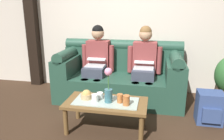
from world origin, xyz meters
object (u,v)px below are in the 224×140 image
Objects in this scene: couch at (120,77)px; cup_far_center at (120,98)px; flower_vase at (108,88)px; person_left at (97,59)px; snack_bowl at (87,95)px; person_right at (144,62)px; backpack_right at (209,108)px; coffee_table at (106,105)px; cup_near_right at (100,96)px; cup_far_left at (126,100)px; cup_near_left at (95,98)px.

couch reaches higher than cup_far_center.
couch is 1.10m from flower_vase.
person_left is at bearing -179.61° from couch.
snack_bowl is at bearing 170.20° from flower_vase.
person_right is (0.39, -0.00, 0.28)m from couch.
flower_vase is 0.33m from snack_bowl.
person_right is at bearing 146.43° from backpack_right.
person_right reaches higher than cup_far_center.
coffee_table is (0.00, -1.05, -0.04)m from couch.
couch is 1.67× the size of person_right.
cup_far_center is at bearing -61.75° from person_left.
cup_far_left is at bearing -20.10° from cup_near_right.
coffee_table is at bearing 175.19° from cup_far_center.
flower_vase is at bearing -88.05° from couch.
snack_bowl is (-0.26, -1.03, 0.06)m from couch.
coffee_table is 10.86× the size of cup_near_left.
couch is 4.74× the size of backpack_right.
person_left is 0.79m from person_right.
backpack_right is (0.91, -0.61, -0.45)m from person_right.
couch is 1.05m from coffee_table.
cup_far_left is 0.28× the size of backpack_right.
coffee_table is 0.17m from cup_near_left.
coffee_table is 0.29m from cup_far_left.
cup_near_left is (0.27, -1.10, -0.22)m from person_left.
person_right is 2.85× the size of flower_vase.
person_left is at bearing -179.99° from person_right.
coffee_table is 2.35× the size of flower_vase.
cup_far_center is at bearing -4.81° from coffee_table.
person_right reaches higher than snack_bowl.
cup_far_center is at bearing -80.64° from couch.
cup_near_right is (0.17, 0.03, -0.00)m from snack_bowl.
cup_near_left is 0.22× the size of backpack_right.
person_left is at bearing 97.71° from snack_bowl.
cup_near_left is (-0.52, -1.10, -0.22)m from person_right.
cup_far_center is 0.25× the size of backpack_right.
backpack_right is at bearing 14.96° from snack_bowl.
couch is 2.02× the size of coffee_table.
coffee_table is at bearing -110.67° from person_right.
cup_far_left is at bearing -11.69° from flower_vase.
cup_near_left is at bearing 176.35° from cup_far_left.
snack_bowl is (0.14, -1.02, -0.22)m from person_left.
coffee_table is at bearing 164.20° from cup_far_left.
cup_far_center is (0.18, -0.01, 0.11)m from coffee_table.
person_right is 1.15m from cup_far_left.
cup_far_center is at bearing 145.15° from cup_far_left.
flower_vase is at bearing -159.77° from backpack_right.
coffee_table is 0.25m from flower_vase.
snack_bowl is 0.53m from cup_far_left.
cup_far_left reaches higher than backpack_right.
couch is 1.06m from snack_bowl.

